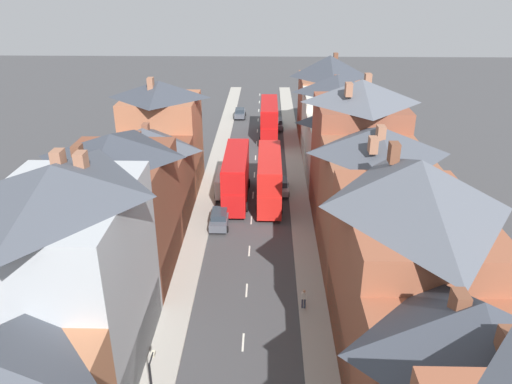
{
  "coord_description": "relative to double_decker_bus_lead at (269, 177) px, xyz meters",
  "views": [
    {
      "loc": [
        1.5,
        -14.76,
        23.49
      ],
      "look_at": [
        0.41,
        32.73,
        1.89
      ],
      "focal_mm": 35.0,
      "sensor_mm": 36.0,
      "label": 1
    }
  ],
  "objects": [
    {
      "name": "terrace_row_right",
      "position": [
        8.39,
        -11.04,
        3.42
      ],
      "size": [
        8.0,
        73.25,
        14.19
      ],
      "color": "#935138",
      "rests_on": "ground"
    },
    {
      "name": "double_decker_bus_lead",
      "position": [
        0.0,
        0.0,
        0.0
      ],
      "size": [
        2.74,
        10.8,
        5.3
      ],
      "color": "red",
      "rests_on": "ground"
    },
    {
      "name": "car_parked_left_a",
      "position": [
        -4.89,
        -5.76,
        -1.97
      ],
      "size": [
        1.9,
        4.38,
        1.68
      ],
      "color": "#4C515B",
      "rests_on": "ground"
    },
    {
      "name": "pavement_left",
      "position": [
        -6.89,
        3.5,
        -2.75
      ],
      "size": [
        2.2,
        104.0,
        0.14
      ],
      "primitive_type": "cube",
      "color": "#A8A399",
      "rests_on": "ground"
    },
    {
      "name": "double_decker_bus_far_approaching",
      "position": [
        0.0,
        22.37,
        0.0
      ],
      "size": [
        2.74,
        10.8,
        5.3
      ],
      "color": "red",
      "rests_on": "ground"
    },
    {
      "name": "car_parked_right_a",
      "position": [
        1.31,
        2.38,
        -2.0
      ],
      "size": [
        1.9,
        4.12,
        1.62
      ],
      "color": "#B7BABF",
      "rests_on": "ground"
    },
    {
      "name": "terrace_row_left",
      "position": [
        -11.98,
        -20.34,
        3.11
      ],
      "size": [
        8.0,
        56.0,
        14.11
      ],
      "color": "#B2704C",
      "rests_on": "ground"
    },
    {
      "name": "pedestrian_mid_left",
      "position": [
        2.56,
        -18.81,
        -1.78
      ],
      "size": [
        0.36,
        0.22,
        1.61
      ],
      "color": "#3D4256",
      "rests_on": "pavement_right"
    },
    {
      "name": "pavement_right",
      "position": [
        3.31,
        3.5,
        -2.75
      ],
      "size": [
        2.2,
        104.0,
        0.14
      ],
      "primitive_type": "cube",
      "color": "#A8A399",
      "rests_on": "ground"
    },
    {
      "name": "car_near_silver",
      "position": [
        -4.89,
        32.77,
        -2.01
      ],
      "size": [
        1.9,
        4.04,
        1.61
      ],
      "color": "#4C515B",
      "rests_on": "ground"
    },
    {
      "name": "car_near_blue",
      "position": [
        1.31,
        26.78,
        -2.0
      ],
      "size": [
        1.9,
        4.44,
        1.61
      ],
      "color": "#4C515B",
      "rests_on": "ground"
    },
    {
      "name": "double_decker_bus_mid_street",
      "position": [
        -3.6,
        0.44,
        0.0
      ],
      "size": [
        2.74,
        10.8,
        5.3
      ],
      "color": "red",
      "rests_on": "ground"
    },
    {
      "name": "centre_line_dashes",
      "position": [
        -1.79,
        1.5,
        -2.81
      ],
      "size": [
        0.14,
        97.8,
        0.01
      ],
      "color": "silver",
      "rests_on": "ground"
    },
    {
      "name": "delivery_van",
      "position": [
        -4.89,
        2.02,
        -1.48
      ],
      "size": [
        2.2,
        5.2,
        2.41
      ],
      "color": "white",
      "rests_on": "ground"
    }
  ]
}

